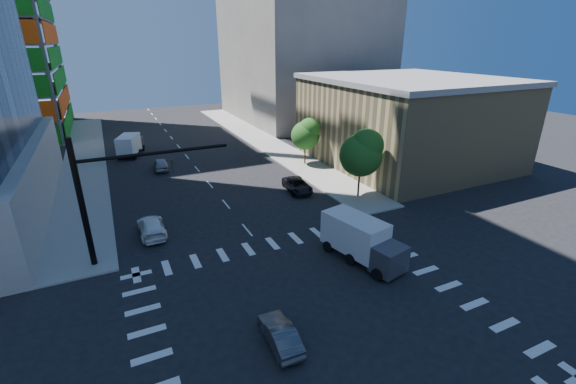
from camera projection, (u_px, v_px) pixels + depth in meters
ground at (319, 317)px, 21.93m from camera, size 160.00×160.00×0.00m
road_markings at (319, 317)px, 21.93m from camera, size 20.00×20.00×0.01m
sidewalk_ne at (262, 140)px, 60.48m from camera, size 5.00×60.00×0.15m
sidewalk_nw at (85, 160)px, 50.48m from camera, size 5.00×60.00×0.15m
commercial_building at (406, 120)px, 48.44m from camera, size 20.50×22.50×10.60m
bg_building_ne at (301, 44)px, 73.75m from camera, size 24.00×30.00×28.00m
signal_mast_nw at (105, 189)px, 25.57m from camera, size 10.20×0.40×9.00m
tree_south at (363, 152)px, 36.93m from camera, size 4.16×4.16×6.82m
tree_north at (307, 134)px, 47.38m from camera, size 3.54×3.52×5.78m
car_nb_far at (297, 185)px, 40.06m from camera, size 2.68×4.89×1.30m
car_sb_near at (152, 226)px, 31.08m from camera, size 1.95×4.79×1.39m
car_sb_mid at (161, 164)px, 46.73m from camera, size 2.04×4.25×1.40m
car_sb_cross at (280, 334)px, 19.82m from camera, size 1.44×3.76×1.22m
box_truck_near at (364, 244)px, 27.05m from camera, size 3.68×6.20×3.04m
box_truck_far at (131, 146)px, 52.59m from camera, size 4.01×5.90×2.85m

